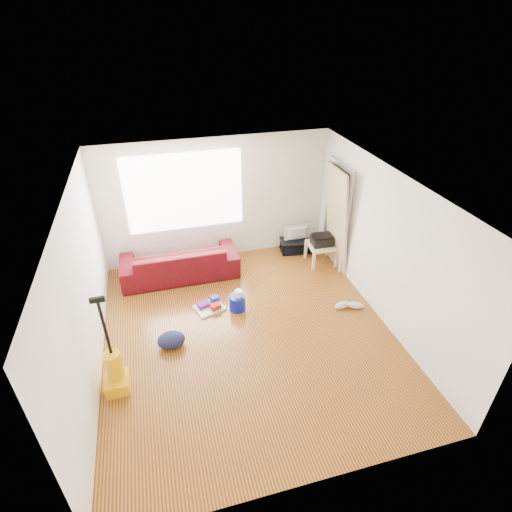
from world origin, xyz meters
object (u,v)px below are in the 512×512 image
object	(u,v)px
side_table	(321,247)
backpack	(172,346)
bucket	(237,309)
sofa	(181,275)
cleaning_tray	(210,306)
vacuum	(115,372)
tv_stand	(297,245)

from	to	relation	value
side_table	backpack	size ratio (longest dim) A/B	1.28
side_table	backpack	distance (m)	3.57
side_table	bucket	world-z (taller)	side_table
side_table	backpack	bearing A→B (deg)	-152.99
sofa	side_table	xyz separation A→B (m)	(2.81, -0.29, 0.36)
cleaning_tray	vacuum	xyz separation A→B (m)	(-1.51, -1.35, 0.23)
side_table	bucket	xyz separation A→B (m)	(-1.98, -1.01, -0.36)
tv_stand	vacuum	world-z (taller)	vacuum
backpack	vacuum	size ratio (longest dim) A/B	0.28
vacuum	cleaning_tray	bearing A→B (deg)	43.02
backpack	vacuum	bearing A→B (deg)	-144.21
side_table	vacuum	bearing A→B (deg)	-150.69
cleaning_tray	side_table	bearing A→B (deg)	19.54
side_table	vacuum	distance (m)	4.53
sofa	backpack	bearing A→B (deg)	79.48
tv_stand	bucket	size ratio (longest dim) A/B	2.72
bucket	backpack	xyz separation A→B (m)	(-1.19, -0.60, 0.00)
side_table	tv_stand	bearing A→B (deg)	118.19
sofa	vacuum	size ratio (longest dim) A/B	1.46
side_table	cleaning_tray	distance (m)	2.61
bucket	cleaning_tray	world-z (taller)	cleaning_tray
cleaning_tray	vacuum	distance (m)	2.04
cleaning_tray	vacuum	world-z (taller)	vacuum
bucket	cleaning_tray	size ratio (longest dim) A/B	0.49
vacuum	backpack	bearing A→B (deg)	38.85
bucket	backpack	distance (m)	1.33
sofa	side_table	size ratio (longest dim) A/B	4.03
side_table	backpack	xyz separation A→B (m)	(-3.17, -1.61, -0.36)
backpack	tv_stand	bearing A→B (deg)	35.32
sofa	backpack	xyz separation A→B (m)	(-0.35, -1.90, 0.00)
tv_stand	side_table	world-z (taller)	side_table
tv_stand	bucket	distance (m)	2.31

